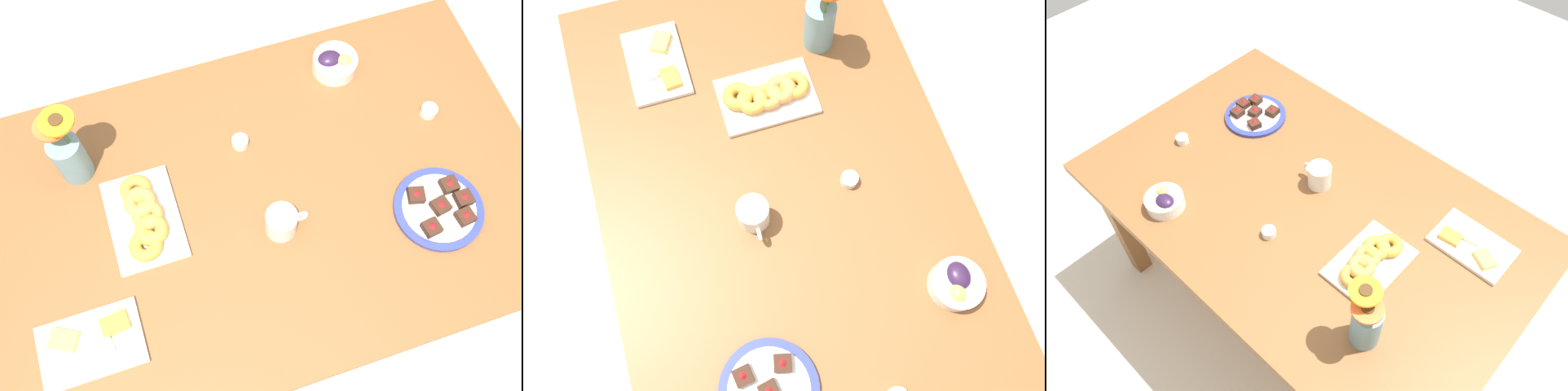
% 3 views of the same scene
% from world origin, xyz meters
% --- Properties ---
extents(ground_plane, '(6.00, 6.00, 0.00)m').
position_xyz_m(ground_plane, '(0.00, 0.00, 0.00)').
color(ground_plane, beige).
extents(dining_table, '(1.60, 1.00, 0.74)m').
position_xyz_m(dining_table, '(0.00, 0.00, 0.65)').
color(dining_table, brown).
rests_on(dining_table, ground_plane).
extents(coffee_mug, '(0.12, 0.09, 0.09)m').
position_xyz_m(coffee_mug, '(0.03, -0.09, 0.79)').
color(coffee_mug, white).
rests_on(coffee_mug, dining_table).
extents(grape_bowl, '(0.14, 0.14, 0.07)m').
position_xyz_m(grape_bowl, '(0.35, 0.35, 0.77)').
color(grape_bowl, white).
rests_on(grape_bowl, dining_table).
extents(cheese_platter, '(0.26, 0.17, 0.03)m').
position_xyz_m(cheese_platter, '(-0.53, -0.24, 0.75)').
color(cheese_platter, white).
rests_on(cheese_platter, dining_table).
extents(croissant_platter, '(0.19, 0.28, 0.05)m').
position_xyz_m(croissant_platter, '(-0.32, 0.05, 0.76)').
color(croissant_platter, white).
rests_on(croissant_platter, dining_table).
extents(jam_cup_honey, '(0.05, 0.05, 0.03)m').
position_xyz_m(jam_cup_honey, '(-0.00, 0.19, 0.76)').
color(jam_cup_honey, white).
rests_on(jam_cup_honey, dining_table).
extents(jam_cup_berry, '(0.05, 0.05, 0.03)m').
position_xyz_m(jam_cup_berry, '(0.56, 0.11, 0.76)').
color(jam_cup_berry, white).
rests_on(jam_cup_berry, dining_table).
extents(dessert_plate, '(0.25, 0.25, 0.05)m').
position_xyz_m(dessert_plate, '(0.46, -0.18, 0.75)').
color(dessert_plate, navy).
rests_on(dessert_plate, dining_table).
extents(flower_vase, '(0.11, 0.11, 0.27)m').
position_xyz_m(flower_vase, '(-0.46, 0.25, 0.84)').
color(flower_vase, '#6B939E').
rests_on(flower_vase, dining_table).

